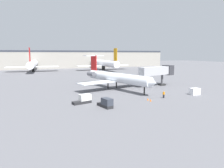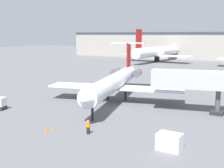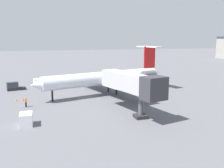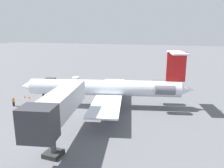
# 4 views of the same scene
# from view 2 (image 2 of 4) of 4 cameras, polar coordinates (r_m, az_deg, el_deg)

# --- Properties ---
(ground_plane) EXTENTS (400.00, 400.00, 0.10)m
(ground_plane) POSITION_cam_2_polar(r_m,az_deg,el_deg) (45.52, -0.30, -4.91)
(ground_plane) COLOR #5B5B60
(regional_jet) EXTENTS (23.69, 30.03, 9.79)m
(regional_jet) POSITION_cam_2_polar(r_m,az_deg,el_deg) (49.84, 0.59, 0.57)
(regional_jet) COLOR silver
(regional_jet) RESTS_ON ground_plane
(jet_bridge) EXTENTS (13.85, 6.00, 6.56)m
(jet_bridge) POSITION_cam_2_polar(r_m,az_deg,el_deg) (43.86, 17.95, 0.59)
(jet_bridge) COLOR #ADADB2
(jet_bridge) RESTS_ON ground_plane
(ground_crew_marshaller) EXTENTS (0.43, 0.31, 1.69)m
(ground_crew_marshaller) POSITION_cam_2_polar(r_m,az_deg,el_deg) (34.09, -4.72, -8.42)
(ground_crew_marshaller) COLOR black
(ground_crew_marshaller) RESTS_ON ground_plane
(cargo_container_uld) EXTENTS (2.46, 1.69, 1.69)m
(cargo_container_uld) POSITION_cam_2_polar(r_m,az_deg,el_deg) (30.14, 11.24, -11.07)
(cargo_container_uld) COLOR silver
(cargo_container_uld) RESTS_ON ground_plane
(traffic_cone_near) EXTENTS (0.36, 0.36, 0.55)m
(traffic_cone_near) POSITION_cam_2_polar(r_m,az_deg,el_deg) (36.61, -11.55, -8.25)
(traffic_cone_near) COLOR orange
(traffic_cone_near) RESTS_ON ground_plane
(traffic_cone_mid) EXTENTS (0.36, 0.36, 0.55)m
(traffic_cone_mid) POSITION_cam_2_polar(r_m,az_deg,el_deg) (35.83, -12.76, -8.70)
(traffic_cone_mid) COLOR orange
(traffic_cone_mid) RESTS_ON ground_plane
(parked_airliner_west_end) EXTENTS (29.21, 34.45, 13.38)m
(parked_airliner_west_end) POSITION_cam_2_polar(r_m,az_deg,el_deg) (123.18, 8.81, 6.28)
(parked_airliner_west_end) COLOR white
(parked_airliner_west_end) RESTS_ON ground_plane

